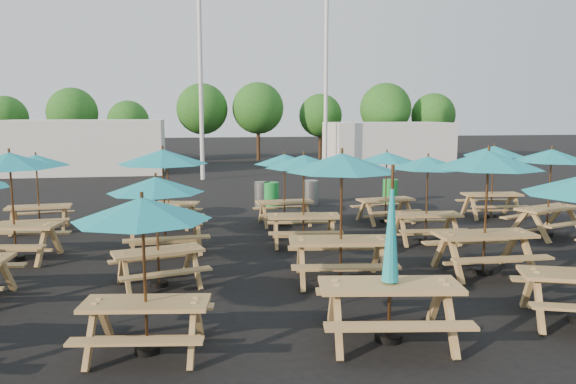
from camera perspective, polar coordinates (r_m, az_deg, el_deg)
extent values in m
plane|color=black|center=(13.62, 1.07, -5.47)|extent=(120.00, 120.00, 0.00)
cube|color=#A28048|center=(13.51, -26.06, -3.10)|extent=(1.95, 1.03, 0.06)
cube|color=#A28048|center=(14.17, -24.77, -3.77)|extent=(1.87, 0.57, 0.04)
cylinder|color=black|center=(13.65, -25.87, -6.03)|extent=(0.37, 0.37, 0.10)
cylinder|color=brown|center=(13.44, -26.17, -1.33)|extent=(0.05, 0.05, 2.37)
cone|color=teal|center=(13.33, -26.44, 2.92)|extent=(2.32, 2.32, 0.33)
cube|color=#A28048|center=(16.50, -23.98, -1.39)|extent=(1.69, 0.79, 0.05)
cube|color=#A28048|center=(15.96, -24.25, -2.67)|extent=(1.65, 0.38, 0.04)
cube|color=#A28048|center=(17.13, -23.63, -1.94)|extent=(1.65, 0.38, 0.04)
cylinder|color=black|center=(16.61, -23.86, -3.53)|extent=(0.33, 0.33, 0.09)
cylinder|color=brown|center=(16.45, -24.05, -0.10)|extent=(0.04, 0.04, 2.10)
cone|color=teal|center=(16.36, -24.23, 2.96)|extent=(1.93, 1.93, 0.29)
cube|color=#A28048|center=(7.81, -14.26, -10.92)|extent=(1.74, 0.87, 0.06)
cube|color=#A28048|center=(7.35, -15.24, -14.43)|extent=(1.68, 0.46, 0.04)
cube|color=#A28048|center=(8.46, -13.29, -11.30)|extent=(1.68, 0.46, 0.04)
cylinder|color=black|center=(8.03, -14.09, -15.23)|extent=(0.33, 0.33, 0.09)
cylinder|color=brown|center=(7.69, -14.36, -8.24)|extent=(0.04, 0.04, 2.13)
cone|color=teal|center=(7.49, -14.60, -1.64)|extent=(2.03, 2.03, 0.30)
cube|color=#A28048|center=(10.62, -13.06, -5.90)|extent=(1.73, 1.05, 0.05)
cube|color=#A28048|center=(10.13, -12.25, -8.08)|extent=(1.61, 0.67, 0.04)
cube|color=#A28048|center=(11.25, -13.70, -6.50)|extent=(1.61, 0.67, 0.04)
cylinder|color=black|center=(10.79, -12.95, -9.09)|extent=(0.32, 0.32, 0.09)
cylinder|color=brown|center=(10.54, -13.12, -3.96)|extent=(0.04, 0.04, 2.06)
cone|color=teal|center=(10.40, -13.28, 0.74)|extent=(2.16, 2.16, 0.29)
cube|color=#A28048|center=(13.14, -12.42, -2.73)|extent=(1.94, 0.91, 0.06)
cube|color=#A28048|center=(12.53, -12.20, -4.65)|extent=(1.89, 0.45, 0.04)
cube|color=#A28048|center=(13.87, -12.54, -3.43)|extent=(1.89, 0.45, 0.04)
cylinder|color=black|center=(13.29, -12.32, -5.77)|extent=(0.37, 0.37, 0.10)
cylinder|color=brown|center=(13.07, -12.48, -0.89)|extent=(0.05, 0.05, 2.39)
cone|color=teal|center=(12.95, -12.61, 3.52)|extent=(2.22, 2.22, 0.33)
cube|color=#A28048|center=(15.99, -12.04, -1.15)|extent=(1.74, 0.99, 0.05)
cube|color=#A28048|center=(15.47, -12.60, -2.47)|extent=(1.65, 0.59, 0.04)
cube|color=#A28048|center=(16.61, -11.47, -1.72)|extent=(1.65, 0.59, 0.04)
cylinder|color=black|center=(16.10, -11.98, -3.35)|extent=(0.33, 0.33, 0.09)
cylinder|color=brown|center=(15.94, -12.08, 0.17)|extent=(0.04, 0.04, 2.09)
cone|color=teal|center=(15.84, -12.18, 3.33)|extent=(2.12, 2.12, 0.29)
cube|color=#A28048|center=(8.05, 10.30, -9.32)|extent=(2.04, 1.04, 0.07)
cube|color=#A28048|center=(7.49, 11.35, -13.25)|extent=(1.97, 0.56, 0.04)
cube|color=#A28048|center=(8.81, 9.31, -9.90)|extent=(1.97, 0.56, 0.04)
cylinder|color=black|center=(8.30, 10.17, -14.26)|extent=(0.39, 0.39, 0.11)
cylinder|color=brown|center=(7.93, 10.38, -6.25)|extent=(0.05, 0.05, 2.50)
cone|color=teal|center=(7.83, 10.46, -3.18)|extent=(0.24, 0.24, 1.63)
cube|color=#A28048|center=(10.66, 5.38, -4.94)|extent=(2.02, 0.99, 0.06)
cube|color=#A28048|center=(10.06, 5.91, -7.58)|extent=(1.95, 0.51, 0.04)
cube|color=#A28048|center=(11.42, 4.88, -5.66)|extent=(1.95, 0.51, 0.04)
cylinder|color=black|center=(10.85, 5.33, -8.76)|extent=(0.39, 0.39, 0.11)
cylinder|color=brown|center=(10.57, 5.41, -2.61)|extent=(0.05, 0.05, 2.47)
cone|color=teal|center=(10.43, 5.49, 3.03)|extent=(2.34, 2.34, 0.34)
cube|color=#A28048|center=(13.56, 1.59, -2.45)|extent=(1.79, 0.86, 0.06)
cube|color=#A28048|center=(12.99, 1.83, -4.17)|extent=(1.75, 0.43, 0.04)
cube|color=#A28048|center=(14.23, 1.37, -3.09)|extent=(1.75, 0.43, 0.04)
cylinder|color=black|center=(13.70, 1.58, -5.18)|extent=(0.35, 0.35, 0.10)
cylinder|color=brown|center=(13.49, 1.60, -0.81)|extent=(0.04, 0.04, 2.21)
cone|color=teal|center=(13.38, 1.62, 3.14)|extent=(2.07, 2.07, 0.31)
cube|color=#A28048|center=(16.01, -0.37, -1.01)|extent=(1.63, 0.71, 0.05)
cube|color=#A28048|center=(15.49, 0.11, -2.29)|extent=(1.61, 0.32, 0.04)
cube|color=#A28048|center=(16.62, -0.81, -1.58)|extent=(1.61, 0.32, 0.04)
cylinder|color=black|center=(16.12, -0.36, -3.17)|extent=(0.32, 0.32, 0.09)
cylinder|color=brown|center=(15.96, -0.37, 0.28)|extent=(0.04, 0.04, 2.04)
cone|color=teal|center=(15.87, -0.37, 3.36)|extent=(1.83, 1.83, 0.28)
cube|color=#A28048|center=(10.36, 26.65, -8.11)|extent=(1.80, 0.85, 0.04)
cube|color=#A28048|center=(11.79, 19.35, -4.09)|extent=(1.95, 0.78, 0.06)
cube|color=#A28048|center=(11.26, 20.99, -6.37)|extent=(1.95, 0.30, 0.04)
cube|color=#A28048|center=(12.48, 17.73, -4.83)|extent=(1.95, 0.30, 0.04)
cylinder|color=black|center=(11.97, 19.18, -7.57)|extent=(0.39, 0.39, 0.11)
cylinder|color=brown|center=(11.71, 19.45, -1.97)|extent=(0.05, 0.05, 2.48)
cone|color=teal|center=(11.58, 19.69, 3.14)|extent=(2.13, 2.13, 0.35)
cube|color=#A28048|center=(14.25, 13.86, -2.25)|extent=(1.73, 0.77, 0.06)
cube|color=#A28048|center=(13.73, 14.68, -3.82)|extent=(1.70, 0.35, 0.04)
cube|color=#A28048|center=(14.87, 13.04, -2.86)|extent=(1.70, 0.35, 0.04)
cylinder|color=black|center=(14.38, 13.78, -4.78)|extent=(0.34, 0.34, 0.09)
cylinder|color=brown|center=(14.19, 13.92, -0.72)|extent=(0.04, 0.04, 2.15)
cone|color=teal|center=(14.08, 14.04, 2.93)|extent=(1.94, 1.94, 0.30)
cube|color=#A28048|center=(16.62, 9.89, -0.76)|extent=(1.70, 0.87, 0.05)
cube|color=#A28048|center=(16.15, 10.87, -1.99)|extent=(1.64, 0.47, 0.04)
cube|color=#A28048|center=(17.18, 8.93, -1.33)|extent=(1.64, 0.47, 0.04)
cylinder|color=black|center=(16.73, 9.84, -2.87)|extent=(0.33, 0.33, 0.09)
cylinder|color=brown|center=(16.57, 9.92, 0.50)|extent=(0.04, 0.04, 2.08)
cone|color=teal|center=(16.48, 10.00, 3.52)|extent=(2.00, 2.00, 0.29)
cube|color=#A28048|center=(15.99, 24.91, -1.51)|extent=(1.92, 1.25, 0.06)
cube|color=#A28048|center=(15.67, 26.78, -2.88)|extent=(1.77, 0.82, 0.04)
cube|color=#A28048|center=(16.42, 23.01, -2.18)|extent=(1.77, 0.82, 0.04)
cylinder|color=black|center=(16.11, 24.77, -3.91)|extent=(0.36, 0.36, 0.10)
cylinder|color=brown|center=(15.93, 25.00, -0.06)|extent=(0.04, 0.04, 2.29)
cone|color=teal|center=(15.84, 25.21, 3.39)|extent=(2.46, 2.46, 0.32)
cube|color=#A28048|center=(18.24, 20.00, -0.22)|extent=(1.79, 0.84, 0.06)
cube|color=#A28048|center=(17.71, 20.78, -1.41)|extent=(1.74, 0.41, 0.04)
cube|color=#A28048|center=(18.85, 19.18, -0.78)|extent=(1.74, 0.41, 0.04)
cylinder|color=black|center=(18.34, 19.90, -2.27)|extent=(0.35, 0.35, 0.10)
cylinder|color=brown|center=(18.19, 20.06, 1.01)|extent=(0.04, 0.04, 2.21)
cone|color=teal|center=(18.10, 20.20, 3.93)|extent=(2.04, 2.04, 0.31)
cylinder|color=gray|center=(19.20, -2.65, -0.21)|extent=(0.52, 0.52, 0.84)
cylinder|color=#1A9137|center=(19.07, -1.73, -0.26)|extent=(0.52, 0.52, 0.84)
cylinder|color=gray|center=(19.59, 2.32, -0.04)|extent=(0.52, 0.52, 0.84)
cylinder|color=#1A9137|center=(20.21, 10.34, 0.08)|extent=(0.52, 0.52, 0.84)
cylinder|color=silver|center=(27.15, -8.92, 13.94)|extent=(0.20, 0.20, 12.00)
cylinder|color=silver|center=(29.96, 3.90, 13.46)|extent=(0.20, 0.20, 12.00)
cube|color=silver|center=(31.54, -19.85, 4.36)|extent=(8.00, 4.00, 2.80)
cube|color=silver|center=(34.05, 10.03, 4.79)|extent=(7.00, 4.00, 2.60)
cylinder|color=#382314|center=(40.03, -26.62, 4.05)|extent=(0.24, 0.24, 1.92)
sphere|color=#1E5919|center=(39.97, -26.79, 6.73)|extent=(2.80, 2.80, 2.80)
cylinder|color=#382314|center=(37.67, -20.89, 4.34)|extent=(0.24, 0.24, 2.14)
sphere|color=#1E5919|center=(37.61, -21.05, 7.52)|extent=(3.11, 3.11, 3.11)
cylinder|color=#382314|center=(36.93, -15.83, 4.22)|extent=(0.24, 0.24, 1.78)
sphere|color=#1E5919|center=(36.87, -15.93, 6.93)|extent=(2.59, 2.59, 2.59)
cylinder|color=#382314|center=(37.78, -8.64, 4.92)|extent=(0.24, 0.24, 2.31)
sphere|color=#1E5919|center=(37.72, -8.71, 8.35)|extent=(3.36, 3.36, 3.36)
cylinder|color=#382314|center=(37.57, -3.03, 5.01)|extent=(0.24, 0.24, 2.35)
sphere|color=#1E5919|center=(37.52, -3.06, 8.51)|extent=(3.41, 3.41, 3.41)
cylinder|color=#382314|center=(38.73, 3.29, 4.86)|extent=(0.24, 0.24, 2.02)
sphere|color=#1E5919|center=(38.67, 3.31, 7.78)|extent=(2.94, 2.94, 2.94)
cylinder|color=#382314|center=(38.14, 9.80, 4.93)|extent=(0.24, 0.24, 2.32)
sphere|color=#1E5919|center=(38.09, 9.88, 8.35)|extent=(3.38, 3.38, 3.38)
cylinder|color=#382314|center=(39.43, 14.45, 4.68)|extent=(0.24, 0.24, 2.03)
sphere|color=#1E5919|center=(39.37, 14.55, 7.57)|extent=(2.95, 2.95, 2.95)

